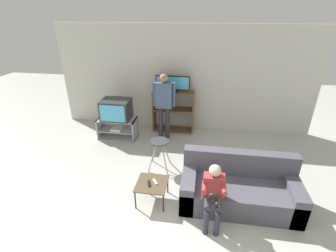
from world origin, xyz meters
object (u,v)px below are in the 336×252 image
Objects in this scene: tv_stand at (118,128)px; snack_table at (152,185)px; television_main at (116,109)px; person_standing_adult at (164,101)px; couch at (239,189)px; remote_control_black at (149,184)px; remote_control_white at (155,182)px; television_flat at (173,84)px; media_shelf at (173,111)px; folding_stool at (159,146)px; person_seated_child at (213,192)px.

tv_stand reaches higher than snack_table.
person_standing_adult reaches higher than television_main.
remote_control_black is at bearing -171.98° from couch.
remote_control_white is 0.08× the size of couch.
remote_control_black is 0.09× the size of person_standing_adult.
television_flat is at bearing 72.60° from remote_control_black.
remote_control_white is at bearing -88.81° from media_shelf.
folding_stool is at bearing -90.64° from television_flat.
television_main is 1.08× the size of folding_stool.
person_standing_adult reaches higher than couch.
remote_control_black is at bearing -86.61° from person_standing_adult.
television_flat is 5.79× the size of remote_control_white.
folding_stool is 4.31× the size of remote_control_black.
folding_stool is 0.39× the size of person_standing_adult.
tv_stand is at bearing 138.34° from folding_stool.
remote_control_white is at bearing -88.33° from television_flat.
person_seated_child reaches higher than snack_table.
snack_table is (0.01, -2.65, -0.22)m from media_shelf.
tv_stand is 1.84× the size of snack_table.
person_seated_child is at bearing -18.10° from snack_table.
tv_stand is 2.43m from snack_table.
snack_table is 3.45× the size of remote_control_white.
remote_control_black is at bearing 164.22° from person_seated_child.
person_standing_adult is at bearing -108.39° from television_flat.
couch is at bearing -34.83° from tv_stand.
television_main is at bearing -172.56° from person_standing_adult.
person_seated_child is at bearing -50.92° from folding_stool.
person_seated_child is at bearing -46.40° from television_main.
couch is (1.43, 0.20, -0.09)m from remote_control_black.
television_flat is 0.46× the size of couch.
remote_control_white is at bearing -56.19° from tv_stand.
television_flat is at bearing -153.93° from media_shelf.
television_flat is at bearing 89.36° from folding_stool.
television_flat is (1.27, 0.58, 0.51)m from television_main.
television_flat is 1.68× the size of snack_table.
television_main is at bearing 137.87° from folding_stool.
folding_stool is 0.34× the size of couch.
television_main is 1.16m from person_standing_adult.
remote_control_white reaches higher than snack_table.
tv_stand is at bearing 133.82° from person_seated_child.
remote_control_white is 1.00m from person_seated_child.
person_standing_adult is (-0.13, 2.24, 0.60)m from remote_control_black.
media_shelf is at bearing 88.64° from folding_stool.
television_flat is (1.27, 0.60, 1.00)m from tv_stand.
tv_stand is 1.46m from media_shelf.
person_seated_child is (1.13, -2.52, -0.40)m from person_standing_adult.
couch is 0.71m from person_seated_child.
remote_control_white is at bearing -56.43° from television_main.
person_seated_child is at bearing -131.66° from couch.
couch is at bearing -35.09° from television_main.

